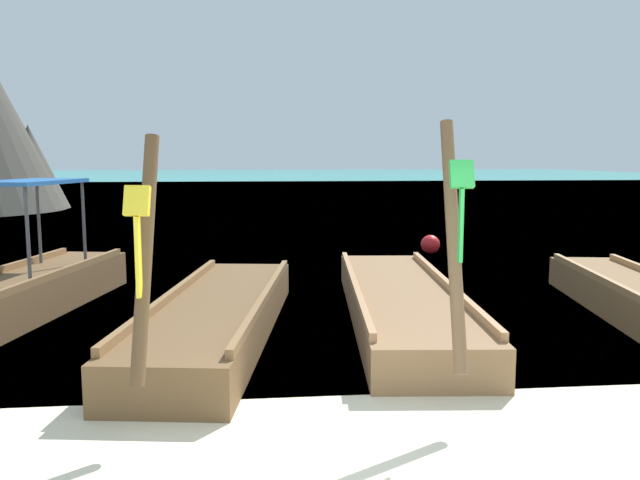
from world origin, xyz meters
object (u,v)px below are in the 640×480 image
Objects in this scene: longtail_boat_yellow_ribbon at (218,316)px; longtail_boat_violet_ribbon at (11,296)px; mooring_buoy_near at (430,245)px; longtail_boat_green_ribbon at (401,303)px.

longtail_boat_violet_ribbon is at bearing 159.70° from longtail_boat_yellow_ribbon.
mooring_buoy_near is (7.62, 5.57, -0.12)m from longtail_boat_violet_ribbon.
longtail_boat_violet_ribbon is 5.52m from longtail_boat_green_ribbon.
longtail_boat_violet_ribbon is 9.44m from mooring_buoy_near.
longtail_boat_green_ribbon is at bearing -5.13° from longtail_boat_violet_ribbon.
longtail_boat_yellow_ribbon is at bearing -166.66° from longtail_boat_green_ribbon.
longtail_boat_yellow_ribbon is 0.89× the size of longtail_boat_green_ribbon.
longtail_boat_violet_ribbon is 3.16m from longtail_boat_yellow_ribbon.
mooring_buoy_near is at bearing 55.04° from longtail_boat_yellow_ribbon.
longtail_boat_violet_ribbon is 0.93× the size of longtail_boat_green_ribbon.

